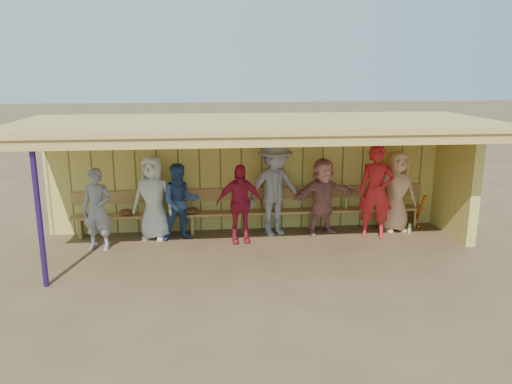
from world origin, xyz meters
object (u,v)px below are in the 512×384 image
at_px(player_d, 239,204).
at_px(bench, 252,207).
at_px(player_e, 275,189).
at_px(player_b, 153,198).
at_px(player_a, 97,210).
at_px(player_h, 396,192).
at_px(player_g, 376,192).
at_px(player_c, 180,202).
at_px(player_f, 323,196).

relative_size(player_d, bench, 0.21).
bearing_deg(player_e, player_b, 158.88).
xyz_separation_m(player_a, player_d, (2.74, 0.15, -0.00)).
height_order(player_a, player_h, player_h).
relative_size(player_h, bench, 0.23).
distance_m(player_a, player_d, 2.75).
height_order(player_a, player_g, player_g).
relative_size(player_e, player_g, 1.04).
bearing_deg(player_e, player_h, -21.45).
bearing_deg(player_a, player_g, 14.43).
distance_m(player_a, player_b, 1.15).
height_order(player_c, player_h, player_h).
bearing_deg(bench, player_a, -164.54).
relative_size(player_c, bench, 0.21).
bearing_deg(player_h, player_d, -179.03).
bearing_deg(player_b, player_c, 2.50).
relative_size(player_g, bench, 0.25).
bearing_deg(player_g, player_b, -165.68).
relative_size(player_d, player_f, 0.98).
bearing_deg(player_g, player_d, -160.40).
distance_m(player_a, player_e, 3.57).
distance_m(player_c, player_g, 4.01).
xyz_separation_m(player_g, bench, (-2.49, 0.66, -0.44)).
height_order(player_b, player_e, player_e).
xyz_separation_m(player_f, player_g, (1.04, -0.31, 0.15)).
bearing_deg(player_a, bench, 27.97).
height_order(player_d, player_f, player_f).
relative_size(player_d, player_g, 0.83).
bearing_deg(bench, player_f, -13.47).
xyz_separation_m(player_g, player_h, (0.58, 0.34, -0.09)).
bearing_deg(player_c, player_b, 156.71).
bearing_deg(player_g, bench, -176.07).
height_order(player_a, player_e, player_e).
xyz_separation_m(player_f, bench, (-1.46, 0.35, -0.29)).
bearing_deg(player_d, bench, 61.89).
relative_size(player_d, player_e, 0.80).
bearing_deg(player_b, player_h, 15.56).
xyz_separation_m(player_b, player_h, (5.13, -0.02, 0.01)).
distance_m(player_b, player_h, 5.13).
height_order(player_b, player_h, player_h).
bearing_deg(player_b, player_a, -136.04).
bearing_deg(player_d, player_e, 23.96).
xyz_separation_m(player_d, player_h, (3.40, 0.38, 0.07)).
bearing_deg(player_a, player_h, 17.44).
relative_size(player_b, player_f, 1.06).
bearing_deg(player_a, player_d, 15.59).
relative_size(player_b, player_c, 1.09).
bearing_deg(player_a, player_b, 40.75).
xyz_separation_m(player_c, player_d, (1.18, -0.27, 0.01)).
xyz_separation_m(player_b, player_f, (3.51, -0.04, -0.05)).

